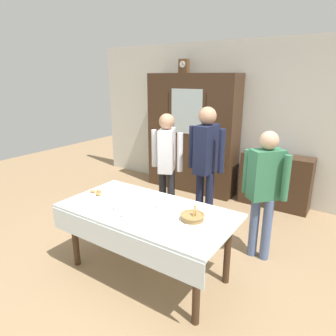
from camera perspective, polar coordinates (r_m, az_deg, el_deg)
name	(u,v)px	position (r m, az deg, el deg)	size (l,w,h in m)	color
ground_plane	(159,263)	(3.69, -1.82, -17.79)	(12.00, 12.00, 0.00)	#997A56
back_wall	(246,121)	(5.45, 14.65, 8.63)	(6.40, 0.10, 2.70)	silver
dining_table	(145,219)	(3.18, -4.43, -9.79)	(1.85, 0.96, 0.78)	#3D2819
wall_cabinet	(192,134)	(5.59, 4.65, 6.54)	(1.72, 0.46, 2.16)	#3D2819
mantel_clock	(184,66)	(5.59, 3.06, 18.94)	(0.18, 0.11, 0.24)	brown
bookshelf_low	(275,181)	(5.25, 19.84, -2.37)	(1.11, 0.35, 0.89)	#3D2819
book_stack	(278,153)	(5.12, 20.38, 2.66)	(0.18, 0.23, 0.06)	#664C7A
tea_cup_center	(117,208)	(3.15, -9.70, -7.57)	(0.13, 0.13, 0.06)	white
tea_cup_mid_left	(160,207)	(3.15, -1.58, -7.41)	(0.13, 0.13, 0.06)	white
tea_cup_far_right	(110,198)	(3.40, -11.09, -5.75)	(0.13, 0.13, 0.06)	silver
tea_cup_mid_right	(125,215)	(2.99, -8.17, -8.93)	(0.13, 0.13, 0.06)	white
bread_basket	(193,216)	(2.93, 4.73, -9.25)	(0.24, 0.24, 0.16)	#9E7542
pastry_plate	(96,194)	(3.60, -13.64, -4.84)	(0.28, 0.28, 0.05)	white
spoon_back_edge	(185,211)	(3.11, 3.35, -8.23)	(0.12, 0.02, 0.01)	silver
spoon_center	(153,216)	(2.99, -2.92, -9.27)	(0.12, 0.02, 0.01)	silver
spoon_mid_left	(150,197)	(3.45, -3.51, -5.57)	(0.12, 0.02, 0.01)	silver
person_behind_table_right	(206,158)	(4.02, 7.28, 2.00)	(0.52, 0.37, 1.74)	#191E38
person_by_cabinet	(265,184)	(3.55, 18.04, -3.02)	(0.52, 0.40, 1.55)	slate
person_beside_shelf	(167,158)	(4.25, -0.24, 1.86)	(0.52, 0.41, 1.62)	#232328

